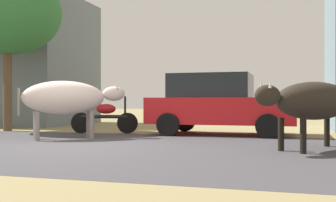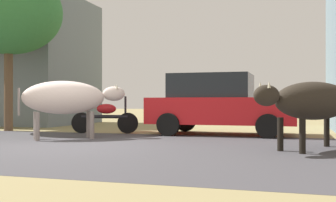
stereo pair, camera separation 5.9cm
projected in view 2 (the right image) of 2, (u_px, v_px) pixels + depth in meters
ground at (64, 146)px, 8.58m from camera, size 80.00×80.00×0.00m
asphalt_road at (64, 146)px, 8.58m from camera, size 72.00×6.59×0.00m
roadside_tree at (8, 12)px, 12.94m from camera, size 3.25×3.25×4.95m
parked_hatchback_car at (219, 103)px, 11.50m from camera, size 3.89×2.03×1.64m
parked_motorcycle at (106, 117)px, 11.89m from camera, size 1.89×0.44×1.04m
cow_near_brown at (67, 98)px, 10.08m from camera, size 2.21×1.86×1.39m
cow_far_dark at (313, 101)px, 7.78m from camera, size 2.03×2.32×1.26m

